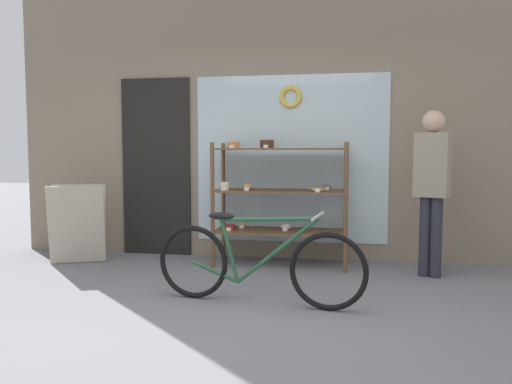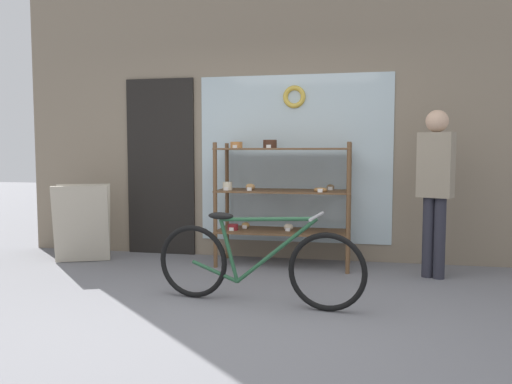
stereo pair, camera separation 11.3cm
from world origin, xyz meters
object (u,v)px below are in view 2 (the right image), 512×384
at_px(display_case, 281,191).
at_px(pedestrian, 435,180).
at_px(bicycle, 256,263).
at_px(sandwich_board, 82,223).

xyz_separation_m(display_case, pedestrian, (1.55, -0.25, 0.15)).
xyz_separation_m(display_case, bicycle, (0.02, -1.42, -0.47)).
distance_m(bicycle, sandwich_board, 2.50).
height_order(display_case, bicycle, display_case).
height_order(bicycle, sandwich_board, sandwich_board).
height_order(display_case, pedestrian, pedestrian).
bearing_deg(pedestrian, sandwich_board, -154.61).
distance_m(bicycle, pedestrian, 2.03).
height_order(display_case, sandwich_board, display_case).
relative_size(sandwich_board, pedestrian, 0.53).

